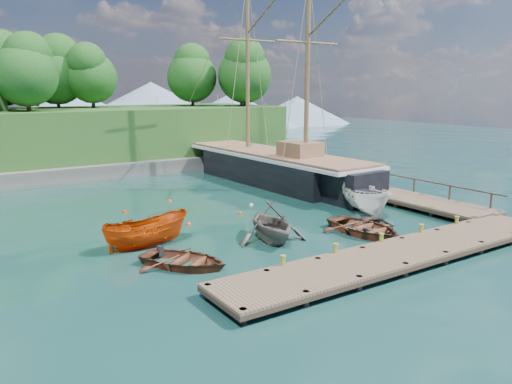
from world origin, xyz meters
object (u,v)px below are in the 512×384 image
(rowboat_1, at_px, (271,241))
(schooner, at_px, (275,170))
(motorboat_orange, at_px, (147,247))
(cabin_boat_white, at_px, (365,213))
(rowboat_3, at_px, (376,231))
(rowboat_0, at_px, (184,267))
(rowboat_2, at_px, (364,234))

(rowboat_1, height_order, schooner, schooner)
(motorboat_orange, relative_size, cabin_boat_white, 0.84)
(rowboat_3, bearing_deg, motorboat_orange, -165.63)
(rowboat_0, relative_size, rowboat_3, 1.12)
(rowboat_2, bearing_deg, schooner, 70.10)
(cabin_boat_white, bearing_deg, schooner, 104.10)
(rowboat_3, distance_m, cabin_boat_white, 4.20)
(rowboat_1, relative_size, cabin_boat_white, 0.79)
(rowboat_0, height_order, rowboat_1, rowboat_1)
(rowboat_3, relative_size, schooner, 0.14)
(cabin_boat_white, bearing_deg, rowboat_2, -116.33)
(schooner, bearing_deg, motorboat_orange, -147.79)
(rowboat_1, height_order, cabin_boat_white, rowboat_1)
(rowboat_3, height_order, cabin_boat_white, cabin_boat_white)
(rowboat_2, relative_size, cabin_boat_white, 0.87)
(rowboat_3, xyz_separation_m, motorboat_orange, (-12.00, 4.51, 0.00))
(rowboat_3, relative_size, motorboat_orange, 0.81)
(rowboat_1, relative_size, schooner, 0.16)
(rowboat_2, xyz_separation_m, motorboat_orange, (-10.99, 4.59, 0.00))
(rowboat_0, distance_m, rowboat_2, 10.71)
(rowboat_2, bearing_deg, rowboat_1, 156.81)
(rowboat_2, distance_m, motorboat_orange, 11.91)
(rowboat_1, bearing_deg, cabin_boat_white, 22.55)
(rowboat_0, height_order, rowboat_2, rowboat_2)
(rowboat_1, bearing_deg, rowboat_3, -4.24)
(motorboat_orange, height_order, cabin_boat_white, cabin_boat_white)
(motorboat_orange, bearing_deg, rowboat_1, -117.79)
(rowboat_1, distance_m, rowboat_2, 5.40)
(rowboat_1, bearing_deg, schooner, 66.29)
(rowboat_2, relative_size, rowboat_3, 1.26)
(rowboat_0, distance_m, schooner, 21.10)
(rowboat_2, bearing_deg, motorboat_orange, 154.38)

